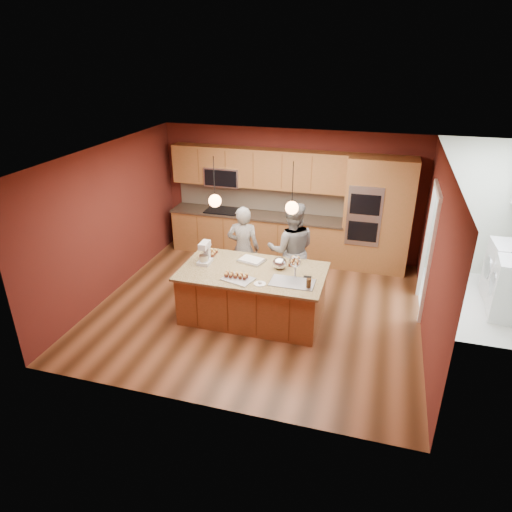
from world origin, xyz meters
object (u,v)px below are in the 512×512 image
(island, at_px, (254,293))
(mixing_bowl, at_px, (280,263))
(person_left, at_px, (243,249))
(stand_mixer, at_px, (205,254))
(person_right, at_px, (291,250))

(island, relative_size, mixing_bowl, 10.00)
(person_left, height_order, stand_mixer, person_left)
(island, xyz_separation_m, person_right, (0.43, 0.92, 0.45))
(island, xyz_separation_m, mixing_bowl, (0.39, 0.20, 0.52))
(stand_mixer, height_order, mixing_bowl, stand_mixer)
(person_right, bearing_deg, person_left, -14.19)
(island, distance_m, stand_mixer, 1.05)
(person_left, xyz_separation_m, mixing_bowl, (0.85, -0.72, 0.15))
(stand_mixer, bearing_deg, person_right, 34.01)
(person_right, bearing_deg, island, 50.56)
(island, xyz_separation_m, stand_mixer, (-0.86, 0.05, 0.59))
(person_left, relative_size, mixing_bowl, 6.88)
(island, relative_size, stand_mixer, 6.22)
(person_right, xyz_separation_m, stand_mixer, (-1.30, -0.87, 0.14))
(island, bearing_deg, person_left, 116.90)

